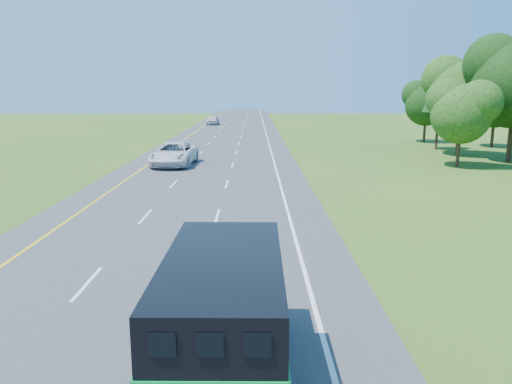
# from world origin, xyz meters

# --- Properties ---
(road) EXTENTS (15.00, 260.00, 0.04)m
(road) POSITION_xyz_m (0.00, 50.00, 0.02)
(road) COLOR #38383A
(road) RESTS_ON ground
(lane_markings) EXTENTS (11.15, 260.00, 0.01)m
(lane_markings) POSITION_xyz_m (0.00, 50.00, 0.04)
(lane_markings) COLOR yellow
(lane_markings) RESTS_ON road
(horse_truck) EXTENTS (2.36, 7.20, 3.18)m
(horse_truck) POSITION_xyz_m (3.13, 13.95, 1.74)
(horse_truck) COLOR black
(horse_truck) RESTS_ON road
(white_suv) EXTENTS (3.62, 7.19, 1.95)m
(white_suv) POSITION_xyz_m (-3.16, 46.91, 1.02)
(white_suv) COLOR silver
(white_suv) RESTS_ON road
(far_car) EXTENTS (2.47, 5.31, 1.76)m
(far_car) POSITION_xyz_m (-4.13, 99.55, 0.92)
(far_car) COLOR silver
(far_car) RESTS_ON road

